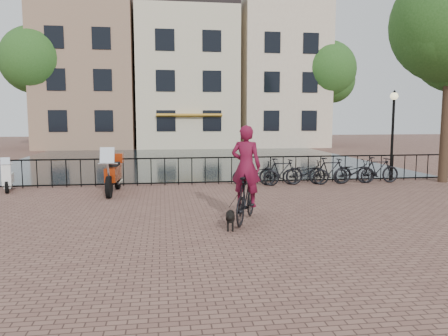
{
  "coord_description": "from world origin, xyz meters",
  "views": [
    {
      "loc": [
        -1.58,
        -8.12,
        2.53
      ],
      "look_at": [
        0.0,
        3.0,
        1.2
      ],
      "focal_mm": 35.0,
      "sensor_mm": 36.0,
      "label": 1
    }
  ],
  "objects": [
    {
      "name": "ground",
      "position": [
        0.0,
        0.0,
        0.0
      ],
      "size": [
        100.0,
        100.0,
        0.0
      ],
      "primitive_type": "plane",
      "color": "brown",
      "rests_on": "ground"
    },
    {
      "name": "canal_water",
      "position": [
        0.0,
        17.3,
        0.0
      ],
      "size": [
        20.0,
        20.0,
        0.0
      ],
      "primitive_type": "plane",
      "color": "black",
      "rests_on": "ground"
    },
    {
      "name": "railing",
      "position": [
        0.0,
        8.0,
        0.5
      ],
      "size": [
        20.0,
        0.05,
        1.02
      ],
      "color": "black",
      "rests_on": "ground"
    },
    {
      "name": "canal_house_left",
      "position": [
        -7.5,
        30.0,
        6.4
      ],
      "size": [
        7.5,
        9.0,
        12.8
      ],
      "color": "#936C55",
      "rests_on": "ground"
    },
    {
      "name": "canal_house_mid",
      "position": [
        0.5,
        30.0,
        5.9
      ],
      "size": [
        8.0,
        9.5,
        11.8
      ],
      "color": "beige",
      "rests_on": "ground"
    },
    {
      "name": "canal_house_right",
      "position": [
        8.5,
        30.0,
        6.65
      ],
      "size": [
        7.0,
        9.0,
        13.3
      ],
      "color": "beige",
      "rests_on": "ground"
    },
    {
      "name": "tree_far_left",
      "position": [
        -11.0,
        27.0,
        6.73
      ],
      "size": [
        5.04,
        5.04,
        9.27
      ],
      "color": "black",
      "rests_on": "ground"
    },
    {
      "name": "tree_far_right",
      "position": [
        12.0,
        27.0,
        6.35
      ],
      "size": [
        4.76,
        4.76,
        8.76
      ],
      "color": "black",
      "rests_on": "ground"
    },
    {
      "name": "lamp_post",
      "position": [
        7.2,
        7.6,
        2.38
      ],
      "size": [
        0.3,
        0.3,
        3.45
      ],
      "color": "black",
      "rests_on": "ground"
    },
    {
      "name": "cyclist",
      "position": [
        0.39,
        2.04,
        1.03
      ],
      "size": [
        1.3,
        2.05,
        2.72
      ],
      "rotation": [
        0.0,
        0.0,
        2.74
      ],
      "color": "black",
      "rests_on": "ground"
    },
    {
      "name": "dog",
      "position": [
        -0.09,
        1.34,
        0.24
      ],
      "size": [
        0.34,
        0.74,
        0.48
      ],
      "rotation": [
        0.0,
        0.0,
        -0.16
      ],
      "color": "black",
      "rests_on": "ground"
    },
    {
      "name": "motorcycle",
      "position": [
        -3.19,
        6.51,
        0.81
      ],
      "size": [
        0.67,
        2.3,
        1.62
      ],
      "rotation": [
        0.0,
        0.0,
        -0.06
      ],
      "color": "#9C2A0B",
      "rests_on": "ground"
    },
    {
      "name": "scooter",
      "position": [
        -6.79,
        7.48,
        0.61
      ],
      "size": [
        0.65,
        1.37,
        1.23
      ],
      "rotation": [
        0.0,
        0.0,
        0.21
      ],
      "color": "white",
      "rests_on": "ground"
    },
    {
      "name": "parked_bike_0",
      "position": [
        1.8,
        7.4,
        0.45
      ],
      "size": [
        1.79,
        0.88,
        0.9
      ],
      "primitive_type": "imported",
      "rotation": [
        0.0,
        0.0,
        1.4
      ],
      "color": "black",
      "rests_on": "ground"
    },
    {
      "name": "parked_bike_1",
      "position": [
        2.75,
        7.4,
        0.5
      ],
      "size": [
        1.68,
        0.51,
        1.0
      ],
      "primitive_type": "imported",
      "rotation": [
        0.0,
        0.0,
        1.6
      ],
      "color": "black",
      "rests_on": "ground"
    },
    {
      "name": "parked_bike_2",
      "position": [
        3.7,
        7.4,
        0.45
      ],
      "size": [
        1.79,
        0.88,
        0.9
      ],
      "primitive_type": "imported",
      "rotation": [
        0.0,
        0.0,
        1.4
      ],
      "color": "black",
      "rests_on": "ground"
    },
    {
      "name": "parked_bike_3",
      "position": [
        4.65,
        7.4,
        0.5
      ],
      "size": [
        1.66,
        0.47,
        1.0
      ],
      "primitive_type": "imported",
      "rotation": [
        0.0,
        0.0,
        1.57
      ],
      "color": "black",
      "rests_on": "ground"
    },
    {
      "name": "parked_bike_4",
      "position": [
        5.6,
        7.4,
        0.45
      ],
      "size": [
        1.76,
        0.74,
        0.9
      ],
      "primitive_type": "imported",
      "rotation": [
        0.0,
        0.0,
        1.66
      ],
      "color": "black",
      "rests_on": "ground"
    },
    {
      "name": "parked_bike_5",
      "position": [
        6.55,
        7.4,
        0.5
      ],
      "size": [
        1.68,
        0.51,
        1.0
      ],
      "primitive_type": "imported",
      "rotation": [
        0.0,
        0.0,
        1.54
      ],
      "color": "black",
      "rests_on": "ground"
    }
  ]
}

